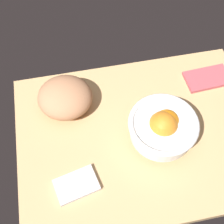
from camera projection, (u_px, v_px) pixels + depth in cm
name	position (u px, v px, depth cm)	size (l,w,h in cm)	color
ground_plane	(140.00, 136.00, 89.61)	(71.97, 53.00, 3.00)	tan
fruit_bowl	(163.00, 127.00, 82.80)	(19.30, 19.30, 10.80)	white
bread_loaf	(65.00, 97.00, 89.34)	(16.28, 15.29, 9.14)	tan
napkin_folded	(207.00, 78.00, 97.94)	(14.29, 8.20, 1.18)	#B24B53
napkin_spare	(77.00, 185.00, 79.72)	(11.12, 7.28, 1.34)	silver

